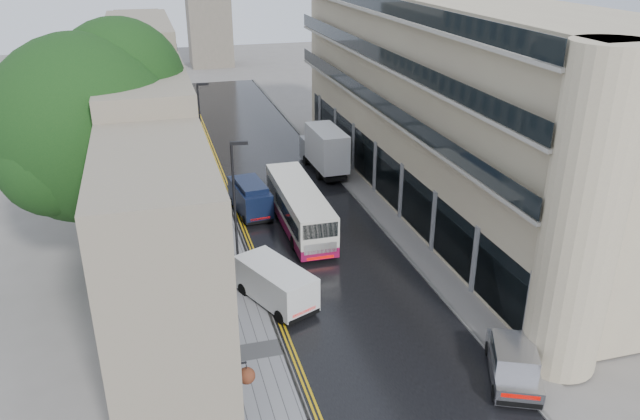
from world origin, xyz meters
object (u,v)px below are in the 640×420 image
lamp_post_near (235,215)px  lamp_post_far (201,135)px  tree_far (106,111)px  cream_bus (293,228)px  tree_near (90,160)px  white_lorry (319,157)px  white_van (280,304)px  pedestrian (215,230)px  silver_hatchback (497,383)px  navy_van (244,207)px

lamp_post_near → lamp_post_far: (-0.22, 15.52, -0.13)m
tree_far → cream_bus: tree_far is taller
tree_near → tree_far: 13.02m
tree_far → white_lorry: (15.16, -1.45, -4.34)m
lamp_post_near → tree_near: bearing=169.9°
white_van → lamp_post_near: (-1.35, 4.49, 3.00)m
cream_bus → pedestrian: bearing=155.9°
silver_hatchback → navy_van: 21.06m
navy_van → pedestrian: size_ratio=2.86×
white_van → navy_van: bearing=65.4°
pedestrian → lamp_post_far: size_ratio=0.22×
tree_near → cream_bus: tree_near is taller
navy_van → lamp_post_near: size_ratio=0.60×
tree_far → tree_near: bearing=-91.3°
tree_near → lamp_post_far: tree_near is taller
white_van → lamp_post_far: (-1.57, 20.01, 2.86)m
lamp_post_near → pedestrian: bearing=107.4°
white_van → lamp_post_near: size_ratio=0.60×
white_lorry → navy_van: bearing=-138.0°
cream_bus → lamp_post_far: (-4.06, 12.44, 2.55)m
white_van → navy_van: 12.02m
white_lorry → lamp_post_far: (-8.71, 1.40, 2.07)m
tree_near → cream_bus: size_ratio=1.36×
white_lorry → navy_van: white_lorry is taller
silver_hatchback → lamp_post_far: 29.37m
cream_bus → lamp_post_far: 13.33m
tree_far → pedestrian: bearing=-60.1°
silver_hatchback → tree_far: bearing=143.2°
white_lorry → white_van: white_lorry is taller
white_lorry → pedestrian: bearing=-137.0°
white_lorry → lamp_post_near: 16.62m
tree_far → navy_van: tree_far is taller
white_van → lamp_post_far: lamp_post_far is taller
white_lorry → white_van: 19.95m
tree_far → white_van: tree_far is taller
tree_far → white_van: bearing=-68.2°
pedestrian → tree_near: bearing=15.2°
white_van → lamp_post_far: bearing=70.9°
tree_near → lamp_post_near: (6.98, -2.57, -2.85)m
cream_bus → lamp_post_near: 5.60m
white_van → pedestrian: (-2.00, 9.59, -0.15)m
tree_near → lamp_post_far: 14.90m
white_van → navy_van: (0.22, 12.02, 0.13)m
navy_van → lamp_post_far: bearing=96.4°
tree_far → navy_van: 12.55m
white_lorry → silver_hatchback: bearing=-91.3°
white_van → pedestrian: white_van is taller
tree_near → white_van: size_ratio=2.91×
tree_near → tree_far: (0.30, 13.00, -0.72)m
tree_far → white_lorry: bearing=-5.5°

